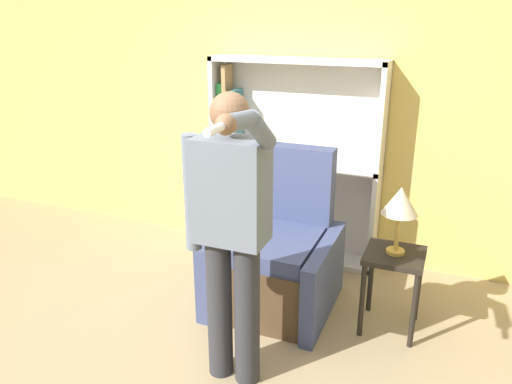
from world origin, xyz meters
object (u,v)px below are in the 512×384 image
side_table (394,268)px  table_lamp (400,203)px  bookcase (279,162)px  person_standing (230,228)px  armchair (277,258)px

side_table → table_lamp: bearing=0.0°
bookcase → side_table: size_ratio=3.03×
side_table → person_standing: bearing=-132.8°
table_lamp → bookcase: bearing=142.8°
person_standing → armchair: bearing=92.8°
person_standing → side_table: person_standing is taller
bookcase → side_table: bearing=-37.2°
bookcase → side_table: 1.48m
armchair → person_standing: size_ratio=0.67×
table_lamp → person_standing: bearing=-132.8°
bookcase → person_standing: size_ratio=1.02×
table_lamp → armchair: bearing=177.8°
side_table → table_lamp: table_lamp is taller
armchair → person_standing: bearing=-87.2°
bookcase → side_table: bookcase is taller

